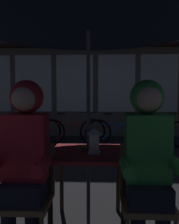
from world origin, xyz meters
The scene contains 13 objects.
cafe_table centered at (0.00, 0.00, 0.64)m, with size 0.72×0.72×0.74m.
patio_umbrella centered at (0.00, 0.00, 2.06)m, with size 2.10×2.10×2.31m.
lantern centered at (0.06, -0.07, 0.86)m, with size 0.11×0.11×0.23m.
chair_left centered at (-0.48, -0.37, 0.49)m, with size 0.40×0.40×0.87m.
chair_right centered at (0.48, -0.37, 0.49)m, with size 0.40×0.40×0.87m.
person_left_hooded centered at (-0.48, -0.43, 0.85)m, with size 0.45×0.56×1.40m.
person_right_hooded centered at (0.48, -0.43, 0.85)m, with size 0.45×0.56×1.40m.
shopfront_building centered at (-0.66, 5.39, 3.09)m, with size 10.00×0.93×6.20m.
bicycle_second centered at (-1.73, 3.82, 0.35)m, with size 1.67×0.29×0.84m.
bicycle_third centered at (-0.59, 3.80, 0.35)m, with size 1.67×0.27×0.84m.
bicycle_fourth centered at (0.57, 3.74, 0.35)m, with size 1.68×0.10×0.84m.
bicycle_fifth centered at (1.55, 3.66, 0.35)m, with size 1.67×0.30×0.84m.
book centered at (-0.02, 0.14, 0.75)m, with size 0.20×0.14×0.02m, color olive.
Camera 1 is at (0.11, -2.30, 1.29)m, focal length 39.36 mm.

